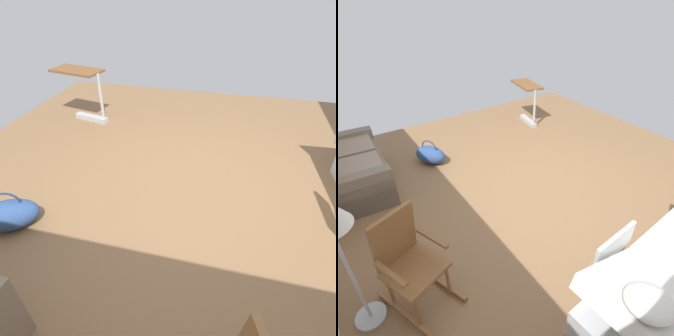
{
  "view_description": "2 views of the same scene",
  "coord_description": "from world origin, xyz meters",
  "views": [
    {
      "loc": [
        -0.21,
        2.38,
        2.07
      ],
      "look_at": [
        0.22,
        0.65,
        0.82
      ],
      "focal_mm": 29.57,
      "sensor_mm": 36.0,
      "label": 1
    },
    {
      "loc": [
        -2.43,
        2.18,
        2.63
      ],
      "look_at": [
        0.09,
        0.45,
        0.62
      ],
      "focal_mm": 30.14,
      "sensor_mm": 36.0,
      "label": 2
    }
  ],
  "objects": [
    {
      "name": "ground_plane",
      "position": [
        0.0,
        0.0,
        0.0
      ],
      "size": [
        6.83,
        6.83,
        0.0
      ],
      "primitive_type": "plane",
      "color": "olive"
    },
    {
      "name": "couch",
      "position": [
        1.76,
        2.1,
        0.31
      ],
      "size": [
        1.64,
        0.92,
        0.85
      ],
      "color": "#7D6C5C",
      "rests_on": "ground"
    },
    {
      "name": "rocking_chair",
      "position": [
        -0.55,
        1.96,
        0.5
      ],
      "size": [
        0.88,
        0.72,
        1.05
      ],
      "color": "brown",
      "rests_on": "ground"
    },
    {
      "name": "overbed_table",
      "position": [
        2.19,
        -1.57,
        0.53
      ],
      "size": [
        0.87,
        0.54,
        0.84
      ],
      "color": "#B2B5BA",
      "rests_on": "ground"
    },
    {
      "name": "duffel_bag",
      "position": [
        1.76,
        0.88,
        0.15
      ],
      "size": [
        0.64,
        0.57,
        0.43
      ],
      "color": "#2D4C84",
      "rests_on": "ground"
    }
  ]
}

